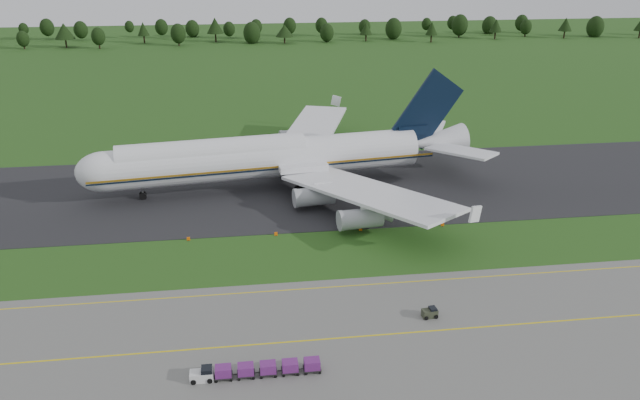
{
  "coord_description": "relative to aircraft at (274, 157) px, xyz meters",
  "views": [
    {
      "loc": [
        -8.0,
        -83.93,
        43.82
      ],
      "look_at": [
        3.32,
        2.0,
        8.14
      ],
      "focal_mm": 35.0,
      "sensor_mm": 36.0,
      "label": 1
    }
  ],
  "objects": [
    {
      "name": "aircraft",
      "position": [
        0.0,
        0.0,
        0.0
      ],
      "size": [
        76.76,
        74.0,
        21.48
      ],
      "color": "white",
      "rests_on": "ground"
    },
    {
      "name": "tree_line",
      "position": [
        15.85,
        190.97,
        -0.17
      ],
      "size": [
        529.69,
        22.15,
        11.62
      ],
      "color": "black",
      "rests_on": "ground"
    },
    {
      "name": "ground",
      "position": [
        1.94,
        -29.62,
        -6.13
      ],
      "size": [
        600.0,
        600.0,
        0.0
      ],
      "primitive_type": "plane",
      "color": "#214916",
      "rests_on": "ground"
    },
    {
      "name": "apron_markings",
      "position": [
        1.94,
        -56.6,
        -6.07
      ],
      "size": [
        300.0,
        30.2,
        0.01
      ],
      "color": "yellow",
      "rests_on": "apron"
    },
    {
      "name": "edge_markers",
      "position": [
        5.75,
        -22.12,
        -5.86
      ],
      "size": [
        42.4,
        0.3,
        0.6
      ],
      "color": "#FD6408",
      "rests_on": "ground"
    },
    {
      "name": "baggage_train",
      "position": [
        -5.9,
        -57.31,
        -5.29
      ],
      "size": [
        14.25,
        1.51,
        1.45
      ],
      "color": "silver",
      "rests_on": "apron"
    },
    {
      "name": "utility_cart",
      "position": [
        16.49,
        -48.56,
        -5.57
      ],
      "size": [
        1.99,
        1.32,
        1.04
      ],
      "color": "#2F3424",
      "rests_on": "apron"
    },
    {
      "name": "taxiway",
      "position": [
        1.94,
        -1.62,
        -6.09
      ],
      "size": [
        300.0,
        40.0,
        0.08
      ],
      "primitive_type": "cube",
      "color": "black",
      "rests_on": "ground"
    }
  ]
}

